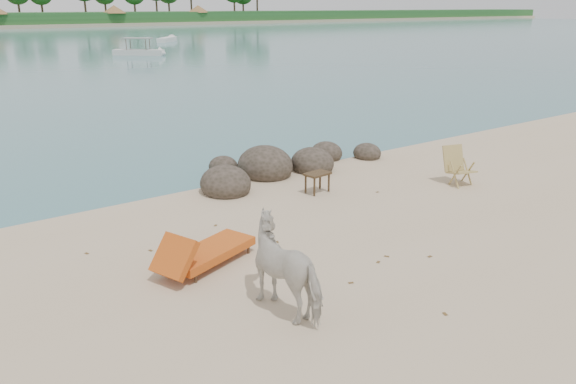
{
  "coord_description": "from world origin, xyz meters",
  "views": [
    {
      "loc": [
        -7.02,
        -6.86,
        4.64
      ],
      "look_at": [
        -0.61,
        2.0,
        1.0
      ],
      "focal_mm": 35.0,
      "sensor_mm": 36.0,
      "label": 1
    }
  ],
  "objects_px": {
    "side_table": "(317,184)",
    "lounge_chair": "(210,248)",
    "cow": "(290,268)",
    "deck_chair": "(462,167)",
    "boulders": "(277,167)"
  },
  "relations": [
    {
      "from": "side_table",
      "to": "cow",
      "type": "bearing_deg",
      "value": -139.57
    },
    {
      "from": "boulders",
      "to": "cow",
      "type": "height_order",
      "value": "cow"
    },
    {
      "from": "side_table",
      "to": "deck_chair",
      "type": "distance_m",
      "value": 3.98
    },
    {
      "from": "side_table",
      "to": "deck_chair",
      "type": "relative_size",
      "value": 0.64
    },
    {
      "from": "boulders",
      "to": "lounge_chair",
      "type": "height_order",
      "value": "boulders"
    },
    {
      "from": "side_table",
      "to": "lounge_chair",
      "type": "relative_size",
      "value": 0.29
    },
    {
      "from": "cow",
      "to": "deck_chair",
      "type": "relative_size",
      "value": 1.67
    },
    {
      "from": "boulders",
      "to": "deck_chair",
      "type": "relative_size",
      "value": 6.28
    },
    {
      "from": "boulders",
      "to": "lounge_chair",
      "type": "bearing_deg",
      "value": -136.83
    },
    {
      "from": "boulders",
      "to": "deck_chair",
      "type": "bearing_deg",
      "value": -47.41
    },
    {
      "from": "cow",
      "to": "deck_chair",
      "type": "xyz_separation_m",
      "value": [
        7.58,
        2.55,
        -0.21
      ]
    },
    {
      "from": "boulders",
      "to": "lounge_chair",
      "type": "distance_m",
      "value": 6.0
    },
    {
      "from": "boulders",
      "to": "deck_chair",
      "type": "xyz_separation_m",
      "value": [
        3.45,
        -3.75,
        0.29
      ]
    },
    {
      "from": "side_table",
      "to": "lounge_chair",
      "type": "bearing_deg",
      "value": -160.41
    },
    {
      "from": "lounge_chair",
      "to": "boulders",
      "type": "bearing_deg",
      "value": 23.73
    }
  ]
}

